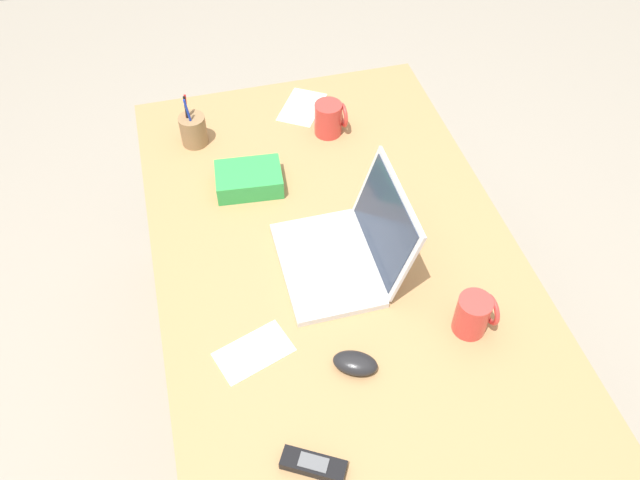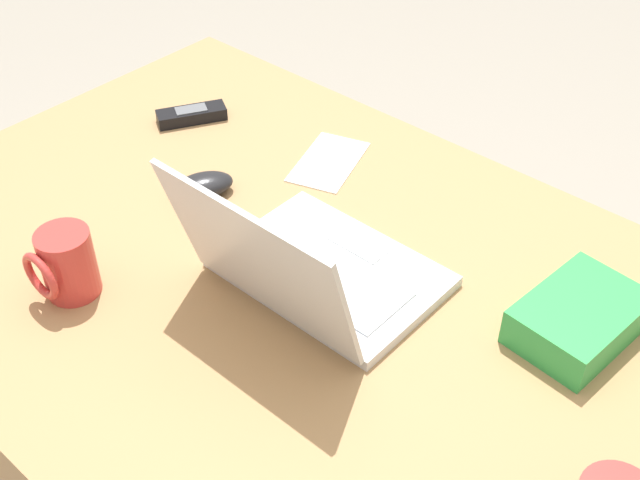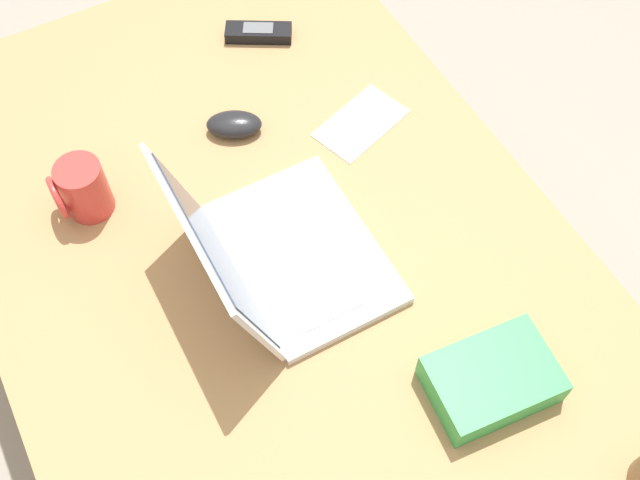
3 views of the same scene
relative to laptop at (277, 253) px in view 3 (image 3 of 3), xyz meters
name	(u,v)px [view 3 (image 3 of 3)]	position (x,y,z in m)	size (l,w,h in m)	color
ground_plane	(301,418)	(-0.03, -0.01, -0.75)	(6.00, 6.00, 0.00)	gray
desk	(297,362)	(-0.03, -0.01, -0.40)	(1.55, 0.94, 0.71)	#A87C4F
laptop	(277,253)	(0.00, 0.00, 0.00)	(0.33, 0.30, 0.23)	silver
computer_mouse	(234,124)	(0.30, -0.06, -0.03)	(0.06, 0.10, 0.04)	black
coffee_mug_white	(82,189)	(0.27, 0.23, 0.01)	(0.08, 0.09, 0.11)	#C63833
cordless_phone	(259,33)	(0.50, -0.21, -0.04)	(0.10, 0.14, 0.03)	black
snack_bag	(492,379)	(-0.34, -0.19, -0.02)	(0.13, 0.18, 0.06)	green
paper_note_near_laptop	(361,123)	(0.20, -0.28, -0.05)	(0.10, 0.17, 0.00)	white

